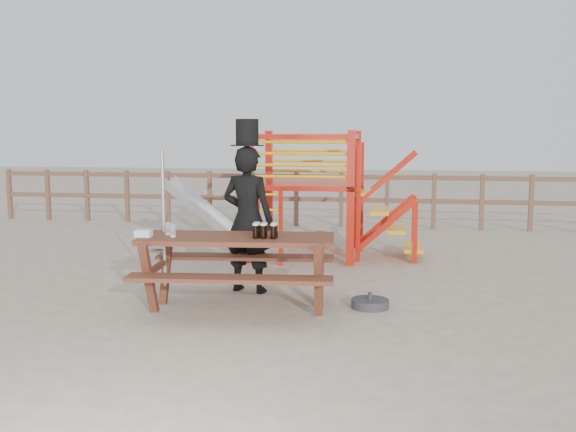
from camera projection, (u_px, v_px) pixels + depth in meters
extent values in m
plane|color=#C5B199|center=(246.00, 311.00, 7.44)|extent=(60.00, 60.00, 0.00)
cube|color=brown|center=(319.00, 177.00, 14.14)|extent=(15.00, 0.06, 0.10)
cube|color=brown|center=(319.00, 199.00, 14.21)|extent=(15.00, 0.06, 0.10)
cube|color=brown|center=(10.00, 194.00, 15.44)|extent=(0.09, 0.09, 1.20)
cube|color=brown|center=(48.00, 195.00, 15.28)|extent=(0.09, 0.09, 1.20)
cube|color=brown|center=(87.00, 195.00, 15.11)|extent=(0.09, 0.09, 1.20)
cube|color=brown|center=(127.00, 196.00, 14.95)|extent=(0.09, 0.09, 1.20)
cube|color=brown|center=(168.00, 197.00, 14.79)|extent=(0.09, 0.09, 1.20)
cube|color=brown|center=(210.00, 198.00, 14.62)|extent=(0.09, 0.09, 1.20)
cube|color=brown|center=(253.00, 198.00, 14.46)|extent=(0.09, 0.09, 1.20)
cube|color=brown|center=(296.00, 199.00, 14.29)|extent=(0.09, 0.09, 1.20)
cube|color=brown|center=(341.00, 200.00, 14.13)|extent=(0.09, 0.09, 1.20)
cube|color=brown|center=(387.00, 201.00, 13.96)|extent=(0.09, 0.09, 1.20)
cube|color=brown|center=(434.00, 201.00, 13.80)|extent=(0.09, 0.09, 1.20)
cube|color=brown|center=(482.00, 202.00, 13.63)|extent=(0.09, 0.09, 1.20)
cube|color=brown|center=(531.00, 203.00, 13.47)|extent=(0.09, 0.09, 1.20)
cube|color=red|center=(249.00, 197.00, 10.14)|extent=(0.12, 0.12, 2.10)
cube|color=red|center=(351.00, 199.00, 9.88)|extent=(0.12, 0.12, 2.10)
cube|color=red|center=(269.00, 189.00, 11.71)|extent=(0.12, 0.12, 2.10)
cube|color=red|center=(357.00, 190.00, 11.44)|extent=(0.12, 0.12, 2.10)
cube|color=red|center=(306.00, 184.00, 10.77)|extent=(1.72, 1.72, 0.08)
cube|color=red|center=(300.00, 137.00, 9.89)|extent=(1.60, 0.08, 0.08)
cube|color=red|center=(313.00, 136.00, 11.45)|extent=(1.60, 0.08, 0.08)
cube|color=red|center=(260.00, 136.00, 10.80)|extent=(0.08, 1.60, 0.08)
cube|color=red|center=(355.00, 137.00, 10.54)|extent=(0.08, 1.60, 0.08)
cylinder|color=yellow|center=(299.00, 177.00, 9.97)|extent=(1.50, 0.05, 0.05)
cylinder|color=yellow|center=(313.00, 171.00, 11.53)|extent=(1.50, 0.05, 0.05)
cylinder|color=yellow|center=(299.00, 165.00, 9.95)|extent=(1.50, 0.05, 0.05)
cylinder|color=yellow|center=(313.00, 161.00, 11.51)|extent=(1.50, 0.05, 0.05)
cylinder|color=yellow|center=(300.00, 154.00, 9.92)|extent=(1.50, 0.05, 0.05)
cylinder|color=yellow|center=(313.00, 151.00, 11.49)|extent=(1.50, 0.05, 0.05)
cylinder|color=yellow|center=(300.00, 142.00, 9.90)|extent=(1.50, 0.05, 0.05)
cylinder|color=yellow|center=(313.00, 141.00, 11.47)|extent=(1.50, 0.05, 0.05)
cube|color=red|center=(258.00, 227.00, 10.03)|extent=(0.06, 0.06, 1.20)
cube|color=red|center=(281.00, 227.00, 9.97)|extent=(0.06, 0.06, 1.20)
cylinder|color=yellow|center=(270.00, 255.00, 10.05)|extent=(0.36, 0.04, 0.04)
cylinder|color=yellow|center=(269.00, 240.00, 10.02)|extent=(0.36, 0.04, 0.04)
cylinder|color=yellow|center=(269.00, 225.00, 9.99)|extent=(0.36, 0.04, 0.04)
cylinder|color=yellow|center=(269.00, 210.00, 9.96)|extent=(0.36, 0.04, 0.04)
cylinder|color=yellow|center=(269.00, 194.00, 9.93)|extent=(0.36, 0.04, 0.04)
cube|color=yellow|center=(363.00, 192.00, 10.63)|extent=(0.30, 0.90, 0.06)
cube|color=yellow|center=(380.00, 211.00, 10.63)|extent=(0.30, 0.90, 0.06)
cube|color=yellow|center=(397.00, 229.00, 10.62)|extent=(0.30, 0.90, 0.06)
cube|color=yellow|center=(413.00, 247.00, 10.61)|extent=(0.30, 0.90, 0.06)
cube|color=red|center=(386.00, 225.00, 10.19)|extent=(0.95, 0.08, 0.86)
cube|color=red|center=(387.00, 218.00, 11.07)|extent=(0.95, 0.08, 0.86)
cube|color=silver|center=(209.00, 216.00, 11.13)|extent=(1.53, 0.55, 1.21)
cube|color=silver|center=(205.00, 216.00, 10.86)|extent=(1.58, 0.04, 1.28)
cube|color=silver|center=(214.00, 212.00, 11.39)|extent=(1.58, 0.04, 1.28)
cube|color=silver|center=(161.00, 244.00, 11.34)|extent=(0.35, 0.55, 0.05)
cube|color=brown|center=(237.00, 239.00, 7.42)|extent=(2.30, 1.03, 0.06)
cube|color=brown|center=(229.00, 279.00, 6.86)|extent=(2.25, 0.51, 0.04)
cube|color=brown|center=(245.00, 257.00, 8.07)|extent=(2.25, 0.51, 0.04)
cube|color=brown|center=(158.00, 274.00, 7.55)|extent=(0.21, 1.34, 0.80)
cube|color=brown|center=(319.00, 277.00, 7.40)|extent=(0.21, 1.34, 0.80)
imported|color=black|center=(248.00, 219.00, 8.27)|extent=(0.77, 0.59, 1.89)
cube|color=#0B7910|center=(253.00, 201.00, 8.38)|extent=(0.08, 0.04, 0.44)
cylinder|color=black|center=(247.00, 145.00, 8.15)|extent=(0.43, 0.43, 0.01)
cylinder|color=black|center=(247.00, 132.00, 8.13)|extent=(0.29, 0.29, 0.33)
cube|color=white|center=(252.00, 123.00, 8.25)|extent=(0.15, 0.04, 0.04)
cylinder|color=#B2B2B7|center=(164.00, 227.00, 7.72)|extent=(0.04, 0.04, 1.85)
cylinder|color=#333338|center=(370.00, 303.00, 7.58)|extent=(0.44, 0.44, 0.10)
cylinder|color=#333338|center=(370.00, 296.00, 7.57)|extent=(0.05, 0.05, 0.09)
cube|color=white|center=(144.00, 233.00, 7.37)|extent=(0.19, 0.15, 0.08)
cylinder|color=black|center=(256.00, 232.00, 7.25)|extent=(0.07, 0.07, 0.15)
cylinder|color=#F2E7C6|center=(256.00, 224.00, 7.24)|extent=(0.07, 0.07, 0.02)
cylinder|color=black|center=(263.00, 232.00, 7.24)|extent=(0.07, 0.07, 0.15)
cylinder|color=#F2E7C6|center=(263.00, 225.00, 7.23)|extent=(0.07, 0.07, 0.02)
cylinder|color=black|center=(274.00, 232.00, 7.23)|extent=(0.07, 0.07, 0.15)
cylinder|color=#F2E7C6|center=(274.00, 225.00, 7.22)|extent=(0.07, 0.07, 0.02)
cylinder|color=black|center=(257.00, 230.00, 7.36)|extent=(0.07, 0.07, 0.15)
cylinder|color=#F2E7C6|center=(257.00, 223.00, 7.35)|extent=(0.07, 0.07, 0.02)
cylinder|color=black|center=(264.00, 231.00, 7.33)|extent=(0.07, 0.07, 0.15)
cylinder|color=#F2E7C6|center=(264.00, 223.00, 7.32)|extent=(0.07, 0.07, 0.02)
cylinder|color=black|center=(275.00, 231.00, 7.33)|extent=(0.07, 0.07, 0.15)
cylinder|color=#F2E7C6|center=(275.00, 223.00, 7.31)|extent=(0.07, 0.07, 0.02)
cylinder|color=silver|center=(173.00, 231.00, 7.35)|extent=(0.07, 0.07, 0.15)
cylinder|color=#F2E7C6|center=(173.00, 236.00, 7.36)|extent=(0.06, 0.06, 0.02)
cylinder|color=silver|center=(168.00, 228.00, 7.52)|extent=(0.07, 0.07, 0.15)
cylinder|color=#F2E7C6|center=(168.00, 234.00, 7.53)|extent=(0.06, 0.06, 0.02)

